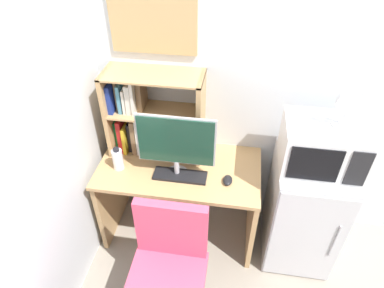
{
  "coord_description": "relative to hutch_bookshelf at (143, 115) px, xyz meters",
  "views": [
    {
      "loc": [
        -0.57,
        -2.13,
        2.43
      ],
      "look_at": [
        -0.86,
        -0.35,
        0.99
      ],
      "focal_mm": 31.79,
      "sensor_mm": 36.0,
      "label": 1
    }
  ],
  "objects": [
    {
      "name": "desk",
      "position": [
        0.3,
        -0.18,
        -0.54
      ],
      "size": [
        1.19,
        0.63,
        0.74
      ],
      "color": "tan",
      "rests_on": "ground_plane"
    },
    {
      "name": "wall_corkboard",
      "position": [
        0.09,
        0.12,
        0.66
      ],
      "size": [
        0.58,
        0.02,
        0.45
      ],
      "primitive_type": "cube",
      "color": "tan"
    },
    {
      "name": "keyboard",
      "position": [
        0.32,
        -0.28,
        -0.3
      ],
      "size": [
        0.38,
        0.13,
        0.02
      ],
      "primitive_type": "cube",
      "color": "black",
      "rests_on": "desk"
    },
    {
      "name": "hutch_bookshelf",
      "position": [
        0.0,
        0.0,
        0.0
      ],
      "size": [
        0.69,
        0.29,
        0.65
      ],
      "color": "tan",
      "rests_on": "desk"
    },
    {
      "name": "computer_mouse",
      "position": [
        0.66,
        -0.29,
        -0.29
      ],
      "size": [
        0.07,
        0.1,
        0.04
      ],
      "primitive_type": "ellipsoid",
      "color": "black",
      "rests_on": "desk"
    },
    {
      "name": "water_bottle",
      "position": [
        -0.14,
        -0.26,
        -0.22
      ],
      "size": [
        0.08,
        0.08,
        0.18
      ],
      "color": "silver",
      "rests_on": "desk"
    },
    {
      "name": "desk_fan",
      "position": [
        1.31,
        -0.21,
        0.32
      ],
      "size": [
        0.15,
        0.11,
        0.25
      ],
      "color": "silver",
      "rests_on": "microwave"
    },
    {
      "name": "monitor",
      "position": [
        0.3,
        -0.26,
        -0.03
      ],
      "size": [
        0.54,
        0.16,
        0.49
      ],
      "color": "#B7B7BC",
      "rests_on": "desk"
    },
    {
      "name": "desk_chair",
      "position": [
        0.35,
        -0.87,
        -0.65
      ],
      "size": [
        0.54,
        0.54,
        0.94
      ],
      "color": "black",
      "rests_on": "ground_plane"
    },
    {
      "name": "mini_fridge",
      "position": [
        1.23,
        -0.2,
        -0.59
      ],
      "size": [
        0.5,
        0.57,
        0.91
      ],
      "color": "silver",
      "rests_on": "ground_plane"
    },
    {
      "name": "microwave",
      "position": [
        1.23,
        -0.2,
        0.02
      ],
      "size": [
        0.5,
        0.4,
        0.32
      ],
      "color": "silver",
      "rests_on": "mini_fridge"
    }
  ]
}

